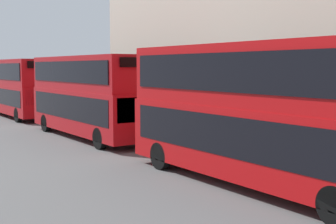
{
  "coord_description": "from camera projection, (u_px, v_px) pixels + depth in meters",
  "views": [
    {
      "loc": [
        -8.8,
        10.19,
        3.75
      ],
      "look_at": [
        0.48,
        23.86,
        2.15
      ],
      "focal_mm": 50.0,
      "sensor_mm": 36.0,
      "label": 1
    }
  ],
  "objects": [
    {
      "name": "bus_second_in_queue",
      "position": [
        258.0,
        109.0,
        14.48
      ],
      "size": [
        2.59,
        10.73,
        4.46
      ],
      "color": "#B20C0F",
      "rests_on": "ground"
    },
    {
      "name": "pedestrian",
      "position": [
        323.0,
        158.0,
        15.68
      ],
      "size": [
        0.36,
        0.36,
        1.57
      ],
      "color": "#26262D",
      "rests_on": "ground"
    },
    {
      "name": "bus_third_in_queue",
      "position": [
        89.0,
        93.0,
        24.67
      ],
      "size": [
        2.59,
        10.29,
        4.3
      ],
      "color": "#A80F14",
      "rests_on": "ground"
    },
    {
      "name": "bus_trailing",
      "position": [
        16.0,
        85.0,
        35.47
      ],
      "size": [
        2.59,
        11.39,
        4.28
      ],
      "color": "#A80F14",
      "rests_on": "ground"
    }
  ]
}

